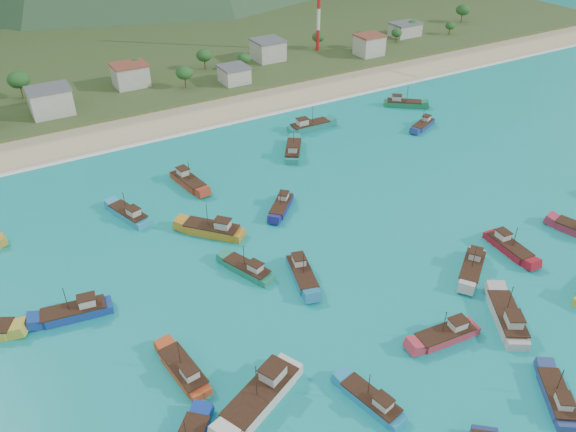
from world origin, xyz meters
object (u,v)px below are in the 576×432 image
boat_29 (446,335)px  boat_31 (213,230)px  boat_12 (293,151)px  boat_1 (76,312)px  boat_3 (302,274)px  boat_9 (423,125)px  boat_27 (184,371)px  boat_23 (188,182)px  boat_28 (281,206)px  boat_2 (509,247)px  boat_4 (129,215)px  boat_15 (472,268)px  boat_13 (248,270)px  boat_11 (403,104)px  boat_14 (372,402)px  boat_30 (309,127)px  boat_18 (557,398)px  boat_22 (507,319)px

boat_29 → boat_31: (-19.29, 43.11, 0.15)m
boat_12 → boat_31: size_ratio=1.00×
boat_1 → boat_3: boat_1 is taller
boat_12 → boat_31: 37.11m
boat_9 → boat_31: size_ratio=0.85×
boat_3 → boat_27: bearing=36.8°
boat_23 → boat_28: boat_23 is taller
boat_2 → boat_27: size_ratio=0.98×
boat_4 → boat_15: bearing=-62.7°
boat_3 → boat_1: bearing=0.1°
boat_1 → boat_2: (72.93, -22.14, -0.08)m
boat_12 → boat_13: 46.26m
boat_12 → boat_27: boat_12 is taller
boat_9 → boat_29: size_ratio=0.89×
boat_15 → boat_27: boat_15 is taller
boat_11 → boat_2: bearing=14.7°
boat_14 → boat_23: bearing=76.9°
boat_3 → boat_15: bearing=168.7°
boat_23 → boat_28: (12.85, -18.86, -0.17)m
boat_9 → boat_15: (-33.64, -50.73, 0.17)m
boat_13 → boat_28: (15.29, 15.11, -0.05)m
boat_28 → boat_30: 39.56m
boat_2 → boat_9: (23.27, 49.63, -0.12)m
boat_23 → boat_11: bearing=-179.5°
boat_2 → boat_3: (-37.02, 12.32, 0.04)m
boat_4 → boat_15: 66.28m
boat_2 → boat_15: 10.42m
boat_11 → boat_18: bearing=10.1°
boat_31 → boat_29: bearing=-108.2°
boat_3 → boat_13: boat_3 is taller
boat_2 → boat_14: boat_2 is taller
boat_9 → boat_1: bearing=82.3°
boat_1 → boat_28: 45.13m
boat_1 → boat_28: boat_1 is taller
boat_23 → boat_22: bearing=103.8°
boat_14 → boat_28: 50.16m
boat_3 → boat_11: (65.10, 51.23, 0.02)m
boat_9 → boat_14: (-66.00, -64.60, 0.06)m
boat_13 → boat_31: size_ratio=0.93×
boat_22 → boat_28: 48.55m
boat_29 → boat_3: bearing=31.7°
boat_18 → boat_1: bearing=171.3°
boat_2 → boat_11: boat_11 is taller
boat_22 → boat_23: (-27.01, 65.30, -0.09)m
boat_11 → boat_14: (-70.80, -78.53, -0.13)m
boat_15 → boat_29: bearing=87.2°
boat_11 → boat_13: 85.58m
boat_1 → boat_9: 100.06m
boat_12 → boat_23: 27.55m
boat_12 → boat_14: boat_12 is taller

